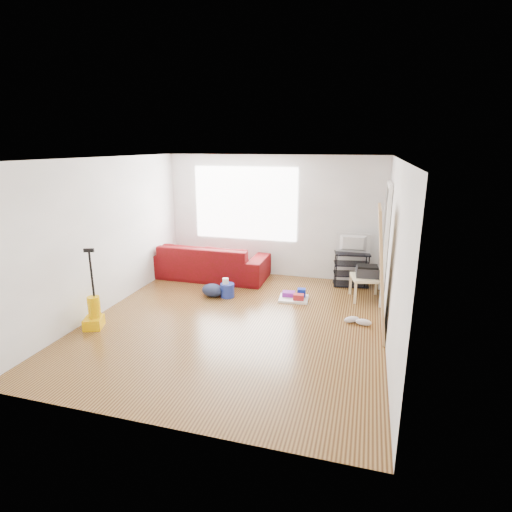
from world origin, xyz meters
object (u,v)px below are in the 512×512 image
(cleaning_tray, at_px, (295,297))
(tv_stand, at_px, (351,269))
(sofa, at_px, (209,277))
(vacuum, at_px, (94,313))
(bucket, at_px, (227,297))
(backpack, at_px, (213,296))
(side_table, at_px, (367,280))

(cleaning_tray, bearing_deg, tv_stand, 48.34)
(sofa, bearing_deg, vacuum, 74.34)
(tv_stand, relative_size, bucket, 2.84)
(sofa, relative_size, tv_stand, 3.42)
(bucket, height_order, backpack, bucket)
(side_table, xyz_separation_m, cleaning_tray, (-1.23, -0.38, -0.30))
(tv_stand, height_order, cleaning_tray, tv_stand)
(vacuum, bearing_deg, sofa, 53.48)
(cleaning_tray, distance_m, backpack, 1.50)
(bucket, relative_size, cleaning_tray, 0.46)
(tv_stand, height_order, bucket, tv_stand)
(sofa, bearing_deg, tv_stand, -174.66)
(tv_stand, distance_m, vacuum, 4.71)
(sofa, height_order, vacuum, vacuum)
(tv_stand, xyz_separation_m, backpack, (-2.41, -1.29, -0.34))
(side_table, relative_size, bucket, 2.45)
(bucket, distance_m, backpack, 0.28)
(sofa, relative_size, cleaning_tray, 4.49)
(tv_stand, distance_m, side_table, 0.72)
(sofa, height_order, side_table, side_table)
(side_table, relative_size, vacuum, 0.50)
(tv_stand, distance_m, cleaning_tray, 1.42)
(sofa, distance_m, cleaning_tray, 2.11)
(backpack, bearing_deg, tv_stand, 47.32)
(tv_stand, bearing_deg, sofa, 176.27)
(vacuum, bearing_deg, bucket, 28.01)
(sofa, bearing_deg, bucket, 127.93)
(vacuum, bearing_deg, backpack, 32.87)
(backpack, bearing_deg, vacuum, -107.06)
(bucket, bearing_deg, side_table, 13.49)
(sofa, height_order, bucket, sofa)
(side_table, height_order, vacuum, vacuum)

